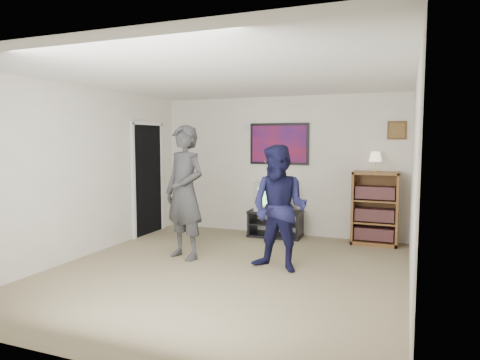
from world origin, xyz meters
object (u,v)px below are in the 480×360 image
Objects in this scene: media_stand at (276,223)px; person_tall at (185,192)px; person_short at (279,208)px; bookshelf at (375,208)px; crt_television at (275,196)px.

media_stand is 0.49× the size of person_tall.
media_stand is 0.57× the size of person_short.
bookshelf is at bearing 72.22° from person_short.
media_stand is 0.79× the size of bookshelf.
crt_television is 1.99m from person_short.
person_tall is 1.45m from person_short.
bookshelf is 2.23m from person_short.
media_stand is 2.13m from person_tall.
person_short is (1.45, -0.07, -0.14)m from person_tall.
person_tall reaches higher than crt_television.
media_stand is at bearing -178.30° from bookshelf.
person_short reaches higher than bookshelf.
media_stand is 2.08m from person_short.
person_tall is (-0.82, -1.82, 0.24)m from crt_television.
person_tall is at bearing -143.39° from bookshelf.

